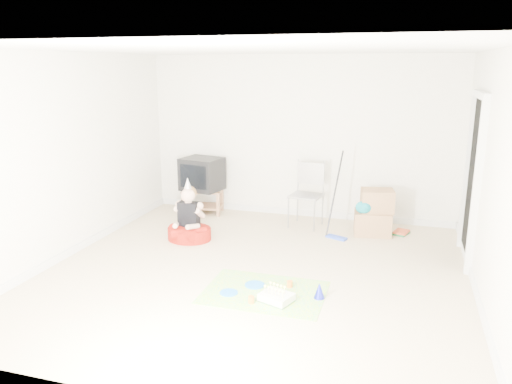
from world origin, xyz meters
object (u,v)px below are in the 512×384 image
(folding_chair, at_px, (306,196))
(cardboard_boxes, at_px, (374,213))
(crt_tv, at_px, (202,174))
(birthday_cake, at_px, (276,298))
(seated_woman, at_px, (189,226))
(tv_stand, at_px, (203,199))

(folding_chair, bearing_deg, cardboard_boxes, -4.40)
(crt_tv, relative_size, folding_chair, 0.62)
(cardboard_boxes, bearing_deg, birthday_cake, -108.06)
(birthday_cake, bearing_deg, seated_woman, 137.79)
(tv_stand, relative_size, folding_chair, 0.70)
(tv_stand, distance_m, cardboard_boxes, 2.85)
(crt_tv, distance_m, seated_woman, 1.41)
(folding_chair, height_order, birthday_cake, folding_chair)
(folding_chair, xyz_separation_m, seated_woman, (-1.48, -1.08, -0.29))
(crt_tv, bearing_deg, tv_stand, 146.69)
(crt_tv, distance_m, cardboard_boxes, 2.87)
(tv_stand, bearing_deg, seated_woman, -75.78)
(birthday_cake, bearing_deg, tv_stand, 125.53)
(folding_chair, distance_m, birthday_cake, 2.65)
(seated_woman, distance_m, birthday_cake, 2.28)
(folding_chair, relative_size, birthday_cake, 2.59)
(cardboard_boxes, relative_size, birthday_cake, 1.72)
(crt_tv, distance_m, folding_chair, 1.82)
(crt_tv, xyz_separation_m, folding_chair, (1.80, -0.21, -0.18))
(seated_woman, bearing_deg, birthday_cake, -42.21)
(folding_chair, distance_m, cardboard_boxes, 1.05)
(tv_stand, height_order, birthday_cake, tv_stand)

